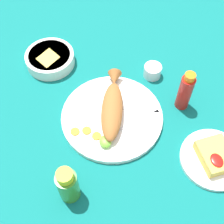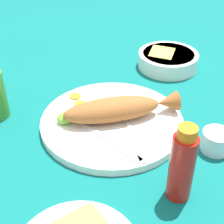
{
  "view_description": "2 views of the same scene",
  "coord_description": "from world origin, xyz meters",
  "px_view_note": "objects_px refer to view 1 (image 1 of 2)",
  "views": [
    {
      "loc": [
        0.53,
        -0.16,
        0.87
      ],
      "look_at": [
        0.0,
        0.0,
        0.04
      ],
      "focal_mm": 50.0,
      "sensor_mm": 36.0,
      "label": 1
    },
    {
      "loc": [
        0.36,
        0.53,
        0.49
      ],
      "look_at": [
        0.0,
        0.0,
        0.04
      ],
      "focal_mm": 55.0,
      "sensor_mm": 36.0,
      "label": 2
    }
  ],
  "objects_px": {
    "fork_far": "(138,121)",
    "main_plate": "(112,117)",
    "hot_sauce_bottle_green": "(68,185)",
    "fork_near": "(137,109)",
    "guacamole_bowl": "(50,58)",
    "hot_sauce_bottle_red": "(185,91)",
    "fried_fish": "(112,107)",
    "side_plate_fries": "(213,159)",
    "salt_cup": "(152,72)"
  },
  "relations": [
    {
      "from": "main_plate",
      "to": "hot_sauce_bottle_red",
      "type": "relative_size",
      "value": 2.12
    },
    {
      "from": "side_plate_fries",
      "to": "guacamole_bowl",
      "type": "distance_m",
      "value": 0.67
    },
    {
      "from": "main_plate",
      "to": "fork_near",
      "type": "distance_m",
      "value": 0.09
    },
    {
      "from": "salt_cup",
      "to": "fried_fish",
      "type": "bearing_deg",
      "value": -57.42
    },
    {
      "from": "fork_far",
      "to": "fork_near",
      "type": "bearing_deg",
      "value": 65.25
    },
    {
      "from": "fork_near",
      "to": "guacamole_bowl",
      "type": "distance_m",
      "value": 0.38
    },
    {
      "from": "hot_sauce_bottle_green",
      "to": "salt_cup",
      "type": "bearing_deg",
      "value": 132.01
    },
    {
      "from": "fork_far",
      "to": "salt_cup",
      "type": "distance_m",
      "value": 0.22
    },
    {
      "from": "fried_fish",
      "to": "salt_cup",
      "type": "distance_m",
      "value": 0.22
    },
    {
      "from": "hot_sauce_bottle_green",
      "to": "side_plate_fries",
      "type": "height_order",
      "value": "hot_sauce_bottle_green"
    },
    {
      "from": "hot_sauce_bottle_green",
      "to": "fork_near",
      "type": "bearing_deg",
      "value": 127.3
    },
    {
      "from": "fried_fish",
      "to": "guacamole_bowl",
      "type": "height_order",
      "value": "fried_fish"
    },
    {
      "from": "hot_sauce_bottle_green",
      "to": "guacamole_bowl",
      "type": "height_order",
      "value": "hot_sauce_bottle_green"
    },
    {
      "from": "fork_far",
      "to": "hot_sauce_bottle_red",
      "type": "xyz_separation_m",
      "value": [
        -0.03,
        0.17,
        0.05
      ]
    },
    {
      "from": "fork_far",
      "to": "fried_fish",
      "type": "bearing_deg",
      "value": 126.85
    },
    {
      "from": "fork_far",
      "to": "main_plate",
      "type": "bearing_deg",
      "value": 136.88
    },
    {
      "from": "fried_fish",
      "to": "hot_sauce_bottle_green",
      "type": "height_order",
      "value": "hot_sauce_bottle_green"
    },
    {
      "from": "fork_far",
      "to": "hot_sauce_bottle_green",
      "type": "height_order",
      "value": "hot_sauce_bottle_green"
    },
    {
      "from": "main_plate",
      "to": "salt_cup",
      "type": "relative_size",
      "value": 5.28
    },
    {
      "from": "side_plate_fries",
      "to": "fork_near",
      "type": "bearing_deg",
      "value": -145.0
    },
    {
      "from": "fork_far",
      "to": "side_plate_fries",
      "type": "bearing_deg",
      "value": -56.58
    },
    {
      "from": "hot_sauce_bottle_red",
      "to": "guacamole_bowl",
      "type": "height_order",
      "value": "hot_sauce_bottle_red"
    },
    {
      "from": "main_plate",
      "to": "salt_cup",
      "type": "xyz_separation_m",
      "value": [
        -0.14,
        0.19,
        0.01
      ]
    },
    {
      "from": "main_plate",
      "to": "guacamole_bowl",
      "type": "distance_m",
      "value": 0.34
    },
    {
      "from": "salt_cup",
      "to": "side_plate_fries",
      "type": "relative_size",
      "value": 0.31
    },
    {
      "from": "main_plate",
      "to": "fork_near",
      "type": "xyz_separation_m",
      "value": [
        0.0,
        0.09,
        0.01
      ]
    },
    {
      "from": "hot_sauce_bottle_red",
      "to": "guacamole_bowl",
      "type": "bearing_deg",
      "value": -129.38
    },
    {
      "from": "hot_sauce_bottle_green",
      "to": "salt_cup",
      "type": "xyz_separation_m",
      "value": [
        -0.34,
        0.38,
        -0.05
      ]
    },
    {
      "from": "fork_near",
      "to": "fork_far",
      "type": "height_order",
      "value": "same"
    },
    {
      "from": "hot_sauce_bottle_red",
      "to": "main_plate",
      "type": "bearing_deg",
      "value": -93.9
    },
    {
      "from": "main_plate",
      "to": "fork_far",
      "type": "height_order",
      "value": "fork_far"
    },
    {
      "from": "hot_sauce_bottle_green",
      "to": "fork_far",
      "type": "bearing_deg",
      "value": 121.67
    },
    {
      "from": "hot_sauce_bottle_green",
      "to": "side_plate_fries",
      "type": "xyz_separation_m",
      "value": [
        0.03,
        0.44,
        -0.06
      ]
    },
    {
      "from": "fork_near",
      "to": "hot_sauce_bottle_green",
      "type": "distance_m",
      "value": 0.35
    },
    {
      "from": "main_plate",
      "to": "side_plate_fries",
      "type": "xyz_separation_m",
      "value": [
        0.23,
        0.25,
        -0.0
      ]
    },
    {
      "from": "main_plate",
      "to": "fork_far",
      "type": "xyz_separation_m",
      "value": [
        0.05,
        0.07,
        0.01
      ]
    },
    {
      "from": "fork_near",
      "to": "guacamole_bowl",
      "type": "relative_size",
      "value": 0.99
    },
    {
      "from": "fork_near",
      "to": "side_plate_fries",
      "type": "height_order",
      "value": "fork_near"
    },
    {
      "from": "fork_near",
      "to": "fried_fish",
      "type": "bearing_deg",
      "value": -169.06
    },
    {
      "from": "hot_sauce_bottle_red",
      "to": "salt_cup",
      "type": "height_order",
      "value": "hot_sauce_bottle_red"
    },
    {
      "from": "hot_sauce_bottle_red",
      "to": "guacamole_bowl",
      "type": "distance_m",
      "value": 0.5
    },
    {
      "from": "fork_near",
      "to": "hot_sauce_bottle_red",
      "type": "height_order",
      "value": "hot_sauce_bottle_red"
    },
    {
      "from": "fork_far",
      "to": "hot_sauce_bottle_red",
      "type": "distance_m",
      "value": 0.18
    },
    {
      "from": "main_plate",
      "to": "hot_sauce_bottle_green",
      "type": "relative_size",
      "value": 2.29
    },
    {
      "from": "fork_near",
      "to": "salt_cup",
      "type": "height_order",
      "value": "salt_cup"
    },
    {
      "from": "fork_far",
      "to": "guacamole_bowl",
      "type": "relative_size",
      "value": 1.04
    },
    {
      "from": "fried_fish",
      "to": "hot_sauce_bottle_red",
      "type": "distance_m",
      "value": 0.24
    },
    {
      "from": "fork_near",
      "to": "fork_far",
      "type": "bearing_deg",
      "value": -82.77
    },
    {
      "from": "fork_near",
      "to": "hot_sauce_bottle_red",
      "type": "distance_m",
      "value": 0.17
    },
    {
      "from": "hot_sauce_bottle_red",
      "to": "side_plate_fries",
      "type": "distance_m",
      "value": 0.23
    }
  ]
}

